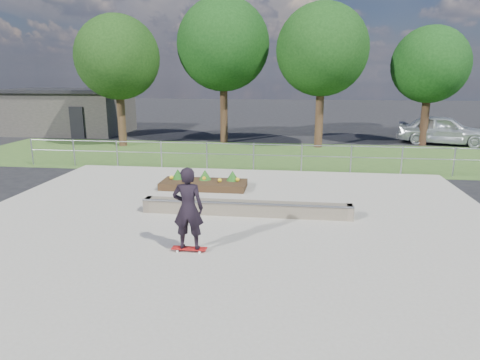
{
  "coord_description": "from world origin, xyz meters",
  "views": [
    {
      "loc": [
        1.69,
        -10.07,
        4.01
      ],
      "look_at": [
        0.2,
        1.5,
        1.1
      ],
      "focal_mm": 32.0,
      "sensor_mm": 36.0,
      "label": 1
    }
  ],
  "objects_px": {
    "skateboarder": "(188,209)",
    "parked_car": "(443,130)",
    "planter_bed": "(204,183)",
    "grind_ledge": "(246,208)"
  },
  "relations": [
    {
      "from": "skateboarder",
      "to": "parked_car",
      "type": "distance_m",
      "value": 20.33
    },
    {
      "from": "planter_bed",
      "to": "parked_car",
      "type": "bearing_deg",
      "value": 44.83
    },
    {
      "from": "parked_car",
      "to": "planter_bed",
      "type": "bearing_deg",
      "value": 151.75
    },
    {
      "from": "grind_ledge",
      "to": "skateboarder",
      "type": "height_order",
      "value": "skateboarder"
    },
    {
      "from": "planter_bed",
      "to": "skateboarder",
      "type": "height_order",
      "value": "skateboarder"
    },
    {
      "from": "grind_ledge",
      "to": "planter_bed",
      "type": "relative_size",
      "value": 2.0
    },
    {
      "from": "skateboarder",
      "to": "parked_car",
      "type": "relative_size",
      "value": 0.39
    },
    {
      "from": "planter_bed",
      "to": "skateboarder",
      "type": "bearing_deg",
      "value": -81.4
    },
    {
      "from": "planter_bed",
      "to": "parked_car",
      "type": "height_order",
      "value": "parked_car"
    },
    {
      "from": "planter_bed",
      "to": "skateboarder",
      "type": "relative_size",
      "value": 1.52
    }
  ]
}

